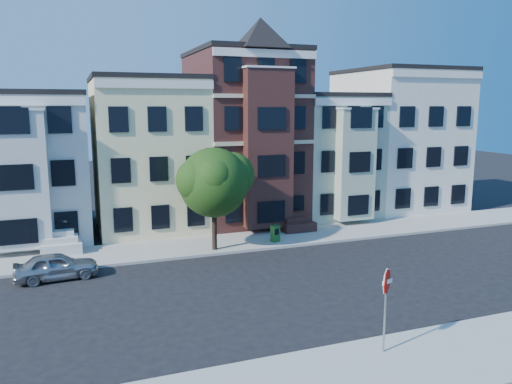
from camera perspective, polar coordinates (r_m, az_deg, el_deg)
name	(u,v)px	position (r m, az deg, el deg)	size (l,w,h in m)	color
ground	(340,280)	(25.00, 9.59, -9.92)	(120.00, 120.00, 0.00)	black
far_sidewalk	(277,238)	(31.83, 2.40, -5.31)	(60.00, 4.00, 0.15)	#9E9B93
near_sidewalk	(459,355)	(19.04, 22.18, -16.84)	(60.00, 4.00, 0.15)	#9E9B93
house_white	(21,167)	(35.18, -25.26, 2.55)	(8.00, 9.00, 9.00)	silver
house_yellow	(148,155)	(35.33, -12.28, 4.11)	(7.00, 9.00, 10.00)	beige
house_brown	(243,139)	(36.88, -1.45, 6.13)	(7.00, 9.00, 12.00)	#3F1E1A
house_green	(322,156)	(39.58, 7.52, 4.12)	(6.00, 9.00, 9.00)	#A3B29A
house_cream	(397,141)	(43.20, 15.84, 5.64)	(8.00, 9.00, 11.00)	silver
street_tree	(214,187)	(28.46, -4.85, 0.55)	(6.30, 6.30, 7.33)	#285215
parked_car	(56,266)	(26.47, -21.87, -7.87)	(1.57, 3.90, 1.33)	#A2A5AB
newspaper_box	(275,233)	(30.70, 2.22, -4.75)	(0.46, 0.41, 1.02)	#205D24
stop_sign	(385,305)	(17.63, 14.55, -12.41)	(0.92, 0.13, 3.33)	#C30700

